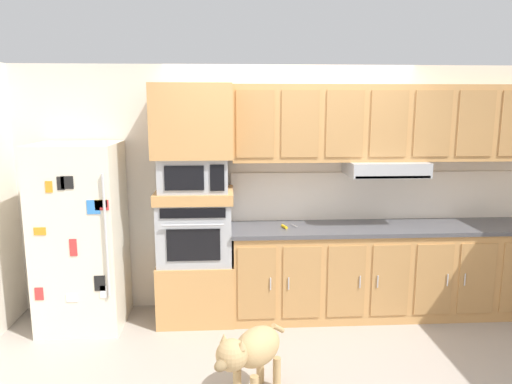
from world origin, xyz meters
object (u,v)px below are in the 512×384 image
Objects in this scene: microwave at (194,174)px; screwdriver at (285,226)px; dog at (251,351)px; refrigerator at (81,236)px; built_in_oven at (195,230)px.

screwdriver is (0.88, -0.03, -0.53)m from microwave.
screwdriver is 0.22× the size of dog.
refrigerator is 2.12m from dog.
microwave reaches higher than dog.
screwdriver is 1.54m from dog.
screwdriver is (1.96, 0.04, 0.05)m from refrigerator.
microwave is 4.14× the size of screwdriver.
dog is at bearing -106.16° from screwdriver.
screwdriver is at bearing -1.93° from built_in_oven.
built_in_oven is 1.00× the size of dog.
dog is (1.56, -1.35, -0.50)m from refrigerator.
refrigerator is 1.08m from built_in_oven.
screwdriver is at bearing 1.12° from refrigerator.
built_in_oven is 1.09× the size of microwave.
microwave is 1.02m from screwdriver.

